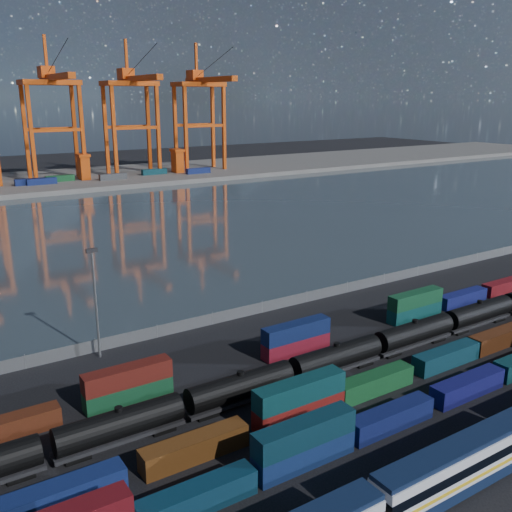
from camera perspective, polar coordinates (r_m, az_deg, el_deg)
ground at (r=82.04m, az=11.68°, el=-11.55°), size 700.00×700.00×0.00m
harbor_water at (r=168.79m, az=-13.96°, el=2.50°), size 700.00×700.00×0.00m
far_quay at (r=268.76m, az=-21.47°, el=6.85°), size 700.00×70.00×2.00m
passenger_train at (r=63.01m, az=20.78°, el=-18.54°), size 77.23×3.11×5.34m
container_row_south at (r=73.69m, az=16.66°, el=-13.50°), size 140.47×2.40×5.12m
container_row_mid at (r=86.68m, az=18.62°, el=-9.30°), size 140.56×2.43×5.19m
container_row_north at (r=83.56m, az=1.50°, el=-9.18°), size 140.31×2.28×4.85m
tanker_string at (r=76.28m, az=3.51°, el=-11.50°), size 123.24×3.17×4.53m
waterfront_fence at (r=101.51m, az=0.61°, el=-5.15°), size 160.12×0.12×2.20m
yard_light_mast at (r=84.97m, az=-15.77°, el=-4.03°), size 1.60×0.40×16.60m
gantry_cranes at (r=258.42m, az=-23.66°, el=14.57°), size 198.79×45.68×61.85m
quay_containers at (r=252.31m, az=-23.27°, el=6.69°), size 172.58×10.99×2.60m
straddle_carriers at (r=257.70m, az=-21.70°, el=8.03°), size 140.00×7.00×11.10m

